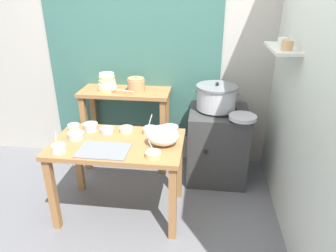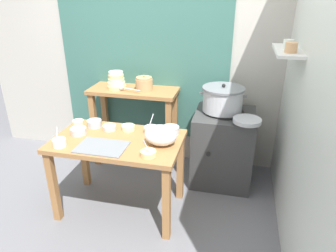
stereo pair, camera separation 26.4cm
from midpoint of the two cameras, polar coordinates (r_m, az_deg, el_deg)
ground_plane at (r=3.03m, az=-9.65°, el=-15.15°), size 9.00×9.00×0.00m
wall_back at (r=3.44m, az=-4.69°, el=14.12°), size 4.40×0.12×2.60m
wall_right at (r=2.58m, az=21.27°, el=9.08°), size 0.30×3.20×2.60m
prep_table at (r=2.70m, az=-11.97°, el=-5.01°), size 1.10×0.66×0.72m
back_shelf_table at (r=3.43m, az=-9.96°, el=2.95°), size 0.96×0.40×0.90m
stove_block at (r=3.30m, az=6.81°, el=-3.41°), size 0.60×0.61×0.78m
steamer_pot at (r=3.11m, az=6.55°, el=5.29°), size 0.46×0.41×0.28m
clay_pot at (r=3.30m, az=-8.23°, el=7.56°), size 0.18×0.18×0.16m
bowl_stack_enamel at (r=3.38m, az=-13.40°, el=7.77°), size 0.20×0.20×0.19m
ladle at (r=3.31m, az=-12.35°, el=6.66°), size 0.28×0.12×0.07m
serving_tray at (r=2.53m, az=-14.78°, el=-4.45°), size 0.40×0.28×0.01m
plastic_bag at (r=2.51m, az=-4.00°, el=-1.84°), size 0.27×0.21×0.17m
wide_pan at (r=2.92m, az=11.17°, el=1.54°), size 0.26×0.26×0.04m
prep_bowl_0 at (r=2.80m, az=-10.41°, el=-0.64°), size 0.12×0.12×0.05m
prep_bowl_1 at (r=2.90m, az=-16.67°, el=-0.17°), size 0.13×0.13×0.07m
prep_bowl_2 at (r=2.37m, az=-5.97°, el=-5.26°), size 0.12×0.12×0.14m
prep_bowl_3 at (r=2.61m, az=-22.34°, el=-3.84°), size 0.11×0.11×0.16m
prep_bowl_4 at (r=2.73m, az=-2.42°, el=-0.72°), size 0.15×0.15×0.06m
prep_bowl_5 at (r=2.73m, az=-6.03°, el=-0.86°), size 0.13×0.13×0.17m
prep_bowl_6 at (r=2.79m, az=-19.32°, el=-1.66°), size 0.14×0.14×0.06m
prep_bowl_7 at (r=2.93m, az=-19.53°, el=-0.33°), size 0.10×0.10×0.07m
prep_bowl_8 at (r=2.82m, az=-13.87°, el=-0.78°), size 0.12×0.12×0.04m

